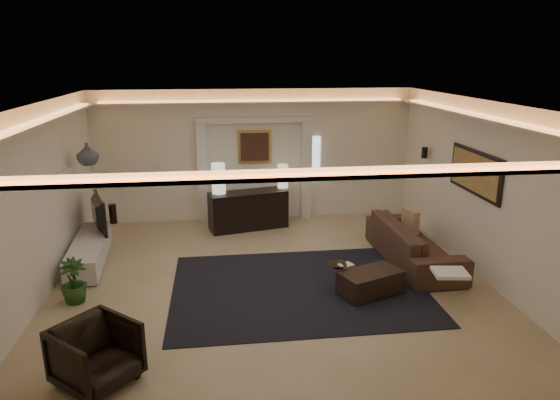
{
  "coord_description": "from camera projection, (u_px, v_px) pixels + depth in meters",
  "views": [
    {
      "loc": [
        -0.81,
        -7.35,
        3.58
      ],
      "look_at": [
        0.2,
        0.6,
        1.25
      ],
      "focal_mm": 31.89,
      "sensor_mm": 36.0,
      "label": 1
    }
  ],
  "objects": [
    {
      "name": "floor",
      "position": [
        272.0,
        284.0,
        8.1
      ],
      "size": [
        7.0,
        7.0,
        0.0
      ],
      "primitive_type": "plane",
      "color": "tan",
      "rests_on": "ground"
    },
    {
      "name": "ceiling",
      "position": [
        272.0,
        104.0,
        7.29
      ],
      "size": [
        7.0,
        7.0,
        0.0
      ],
      "primitive_type": "plane",
      "rotation": [
        3.14,
        0.0,
        0.0
      ],
      "color": "white",
      "rests_on": "ground"
    },
    {
      "name": "wall_back",
      "position": [
        255.0,
        156.0,
        11.03
      ],
      "size": [
        7.0,
        0.0,
        7.0
      ],
      "primitive_type": "plane",
      "rotation": [
        1.57,
        0.0,
        0.0
      ],
      "color": "white",
      "rests_on": "ground"
    },
    {
      "name": "wall_front",
      "position": [
        316.0,
        308.0,
        4.36
      ],
      "size": [
        7.0,
        0.0,
        7.0
      ],
      "primitive_type": "plane",
      "rotation": [
        -1.57,
        0.0,
        0.0
      ],
      "color": "white",
      "rests_on": "ground"
    },
    {
      "name": "wall_left",
      "position": [
        35.0,
        207.0,
        7.27
      ],
      "size": [
        0.0,
        7.0,
        7.0
      ],
      "primitive_type": "plane",
      "rotation": [
        1.57,
        0.0,
        1.57
      ],
      "color": "white",
      "rests_on": "ground"
    },
    {
      "name": "wall_right",
      "position": [
        485.0,
        191.0,
        8.12
      ],
      "size": [
        0.0,
        7.0,
        7.0
      ],
      "primitive_type": "plane",
      "rotation": [
        1.57,
        0.0,
        -1.57
      ],
      "color": "white",
      "rests_on": "ground"
    },
    {
      "name": "cove_soffit",
      "position": [
        272.0,
        123.0,
        7.37
      ],
      "size": [
        7.0,
        7.0,
        0.04
      ],
      "primitive_type": "cube",
      "color": "silver",
      "rests_on": "ceiling"
    },
    {
      "name": "daylight_slit",
      "position": [
        314.0,
        159.0,
        11.2
      ],
      "size": [
        0.25,
        0.03,
        1.0
      ],
      "primitive_type": "cube",
      "color": "white",
      "rests_on": "wall_back"
    },
    {
      "name": "area_rug",
      "position": [
        299.0,
        288.0,
        7.96
      ],
      "size": [
        4.0,
        3.0,
        0.01
      ],
      "primitive_type": "cube",
      "color": "black",
      "rests_on": "ground"
    },
    {
      "name": "pilaster_left",
      "position": [
        203.0,
        173.0,
        10.89
      ],
      "size": [
        0.22,
        0.2,
        2.2
      ],
      "primitive_type": "cube",
      "color": "silver",
      "rests_on": "ground"
    },
    {
      "name": "pilaster_right",
      "position": [
        306.0,
        170.0,
        11.17
      ],
      "size": [
        0.22,
        0.2,
        2.2
      ],
      "primitive_type": "cube",
      "color": "silver",
      "rests_on": "ground"
    },
    {
      "name": "alcove_header",
      "position": [
        254.0,
        120.0,
        10.71
      ],
      "size": [
        2.52,
        0.2,
        0.12
      ],
      "primitive_type": "cube",
      "color": "silver",
      "rests_on": "wall_back"
    },
    {
      "name": "painting_frame",
      "position": [
        255.0,
        147.0,
        10.94
      ],
      "size": [
        0.74,
        0.04,
        0.74
      ],
      "primitive_type": "cube",
      "color": "tan",
      "rests_on": "wall_back"
    },
    {
      "name": "painting_canvas",
      "position": [
        255.0,
        147.0,
        10.92
      ],
      "size": [
        0.62,
        0.02,
        0.62
      ],
      "primitive_type": "cube",
      "color": "#4C2D1E",
      "rests_on": "wall_back"
    },
    {
      "name": "art_panel_frame",
      "position": [
        475.0,
        172.0,
        8.33
      ],
      "size": [
        0.04,
        1.64,
        0.74
      ],
      "primitive_type": "cube",
      "color": "black",
      "rests_on": "wall_right"
    },
    {
      "name": "art_panel_gold",
      "position": [
        474.0,
        172.0,
        8.33
      ],
      "size": [
        0.02,
        1.5,
        0.62
      ],
      "primitive_type": "cube",
      "color": "tan",
      "rests_on": "wall_right"
    },
    {
      "name": "wall_sconce",
      "position": [
        425.0,
        153.0,
        10.13
      ],
      "size": [
        0.12,
        0.12,
        0.22
      ],
      "primitive_type": "cylinder",
      "color": "black",
      "rests_on": "wall_right"
    },
    {
      "name": "wall_niche",
      "position": [
        65.0,
        172.0,
        8.56
      ],
      "size": [
        0.1,
        0.55,
        0.04
      ],
      "primitive_type": "cube",
      "color": "silver",
      "rests_on": "wall_left"
    },
    {
      "name": "console",
      "position": [
        248.0,
        210.0,
        10.62
      ],
      "size": [
        1.72,
        0.88,
        0.83
      ],
      "primitive_type": "cube",
      "rotation": [
        0.0,
        0.0,
        0.23
      ],
      "color": "black",
      "rests_on": "ground"
    },
    {
      "name": "lamp_left",
      "position": [
        219.0,
        180.0,
        10.32
      ],
      "size": [
        0.35,
        0.35,
        0.63
      ],
      "primitive_type": "cylinder",
      "rotation": [
        0.0,
        0.0,
        0.27
      ],
      "color": "silver",
      "rests_on": "console"
    },
    {
      "name": "lamp_right",
      "position": [
        283.0,
        175.0,
        10.77
      ],
      "size": [
        0.28,
        0.28,
        0.51
      ],
      "primitive_type": "cylinder",
      "rotation": [
        0.0,
        0.0,
        0.25
      ],
      "color": "beige",
      "rests_on": "console"
    },
    {
      "name": "media_ledge",
      "position": [
        90.0,
        251.0,
        8.88
      ],
      "size": [
        0.69,
        2.15,
        0.4
      ],
      "primitive_type": "cube",
      "rotation": [
        0.0,
        0.0,
        0.08
      ],
      "color": "silver",
      "rests_on": "ground"
    },
    {
      "name": "tv",
      "position": [
        94.0,
        212.0,
        9.27
      ],
      "size": [
        1.11,
        0.52,
        0.65
      ],
      "primitive_type": "imported",
      "rotation": [
        0.0,
        0.0,
        1.91
      ],
      "color": "black",
      "rests_on": "media_ledge"
    },
    {
      "name": "figurine",
      "position": [
        113.0,
        213.0,
        9.69
      ],
      "size": [
        0.16,
        0.16,
        0.38
      ],
      "primitive_type": "cylinder",
      "rotation": [
        0.0,
        0.0,
        -0.15
      ],
      "color": "black",
      "rests_on": "media_ledge"
    },
    {
      "name": "ginger_jar",
      "position": [
        87.0,
        154.0,
        8.97
      ],
      "size": [
        0.51,
        0.51,
        0.41
      ],
      "primitive_type": "imported",
      "rotation": [
        0.0,
        0.0,
        -0.42
      ],
      "color": "#3E4956",
      "rests_on": "wall_niche"
    },
    {
      "name": "plant",
      "position": [
        73.0,
        281.0,
        7.42
      ],
      "size": [
        0.53,
        0.53,
        0.68
      ],
      "primitive_type": "imported",
      "rotation": [
        0.0,
        0.0,
        0.6
      ],
      "color": "#214118",
      "rests_on": "ground"
    },
    {
      "name": "sofa",
      "position": [
        413.0,
        243.0,
        8.89
      ],
      "size": [
        2.49,
        1.02,
        0.72
      ],
      "primitive_type": "imported",
      "rotation": [
        0.0,
        0.0,
        1.59
      ],
      "color": "brown",
      "rests_on": "ground"
    },
    {
      "name": "throw_blanket",
      "position": [
        450.0,
        273.0,
        7.21
      ],
      "size": [
        0.53,
        0.46,
        0.05
      ],
      "primitive_type": "cube",
      "rotation": [
        0.0,
        0.0,
        -0.14
      ],
      "color": "beige",
      "rests_on": "sofa"
    },
    {
      "name": "throw_pillow",
      "position": [
        410.0,
        221.0,
        9.49
      ],
      "size": [
        0.2,
        0.46,
        0.45
      ],
      "primitive_type": "cube",
      "rotation": [
        0.0,
        0.0,
        0.16
      ],
      "color": "tan",
      "rests_on": "sofa"
    },
    {
      "name": "coffee_table",
      "position": [
        370.0,
        282.0,
        7.71
      ],
      "size": [
        1.07,
        0.83,
        0.35
      ],
      "primitive_type": "cube",
      "rotation": [
        0.0,
        0.0,
        0.37
      ],
      "color": "black",
      "rests_on": "ground"
    },
    {
      "name": "bowl",
      "position": [
        338.0,
        264.0,
        7.79
      ],
      "size": [
        0.29,
        0.29,
        0.07
      ],
      "primitive_type": "imported",
      "rotation": [
        0.0,
        0.0,
        0.08
      ],
      "color": "black",
      "rests_on": "coffee_table"
    },
    {
      "name": "magazine",
      "position": [
        346.0,
        263.0,
        7.85
      ],
      "size": [
        0.27,
        0.24,
        0.03
      ],
      "primitive_type": "cube",
      "rotation": [
        0.0,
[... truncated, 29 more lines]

